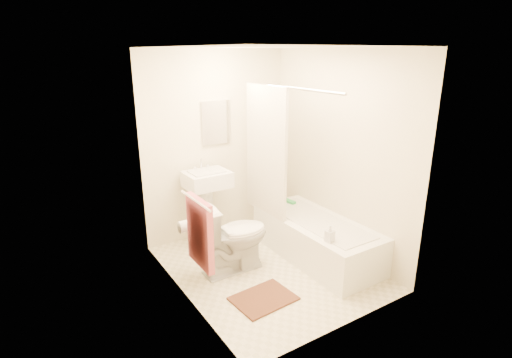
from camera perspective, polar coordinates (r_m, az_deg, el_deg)
floor at (r=4.67m, az=1.69°, el=-12.56°), size 2.40×2.40×0.00m
ceiling at (r=4.04m, az=2.02°, el=18.33°), size 2.40×2.40×0.00m
wall_back at (r=5.20m, az=-5.67°, el=4.79°), size 2.00×0.02×2.40m
wall_left at (r=3.75m, az=-10.88°, el=-0.58°), size 0.02×2.40×2.40m
wall_right at (r=4.82m, az=11.72°, el=3.46°), size 0.02×2.40×2.40m
mirror at (r=5.12m, az=-5.67°, el=8.02°), size 0.40×0.03×0.55m
curtain_rod at (r=4.31m, az=4.56°, el=12.92°), size 0.03×1.70×0.03m
shower_curtain at (r=4.76m, az=1.42°, el=3.89°), size 0.04×0.80×1.55m
towel_bar at (r=3.58m, az=-8.68°, el=-3.06°), size 0.02×0.60×0.02m
towel at (r=3.71m, az=-8.02°, el=-7.60°), size 0.06×0.45×0.66m
toilet_paper at (r=4.06m, az=-10.19°, el=-6.68°), size 0.11×0.12×0.12m
toilet at (r=4.46m, az=-3.44°, el=-8.13°), size 0.85×0.48×0.82m
sink at (r=5.07m, az=-6.98°, el=-3.65°), size 0.54×0.43×1.04m
bathtub at (r=4.86m, az=8.59°, el=-8.42°), size 0.72×1.65×0.46m
bath_mat at (r=4.15m, az=1.08°, el=-16.70°), size 0.62×0.48×0.02m
soap_bottle at (r=4.25m, az=10.50°, el=-7.69°), size 0.10×0.10×0.18m
scrub_brush at (r=5.26m, az=4.68°, el=-3.20°), size 0.09×0.22×0.04m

